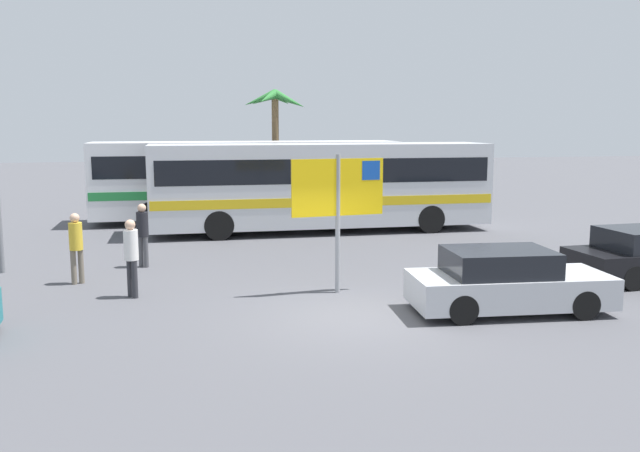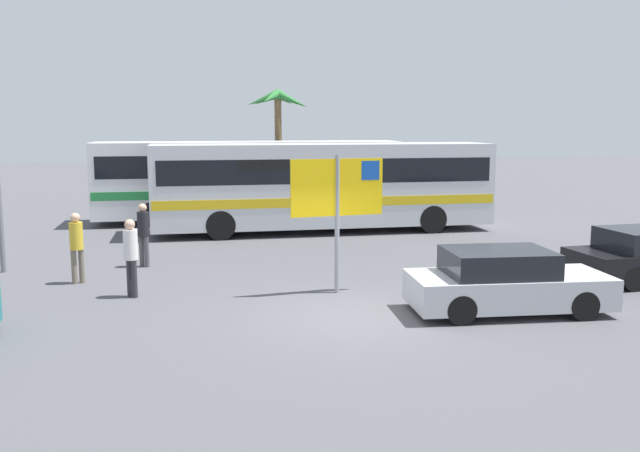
% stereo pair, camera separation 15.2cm
% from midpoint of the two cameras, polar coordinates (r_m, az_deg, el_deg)
% --- Properties ---
extents(ground, '(120.00, 120.00, 0.00)m').
position_cam_midpoint_polar(ground, '(13.75, 2.87, -7.73)').
color(ground, '#4C4C51').
extents(bus_front_coach, '(12.12, 2.61, 3.17)m').
position_cam_midpoint_polar(bus_front_coach, '(24.32, -0.07, 3.71)').
color(bus_front_coach, silver).
rests_on(bus_front_coach, ground).
extents(bus_rear_coach, '(12.12, 2.61, 3.17)m').
position_cam_midpoint_polar(bus_rear_coach, '(27.27, -6.32, 4.19)').
color(bus_rear_coach, white).
rests_on(bus_rear_coach, ground).
extents(ferry_sign, '(2.19, 0.33, 3.20)m').
position_cam_midpoint_polar(ferry_sign, '(15.32, 1.41, 2.84)').
color(ferry_sign, gray).
rests_on(ferry_sign, ground).
extents(car_silver, '(4.18, 1.97, 1.32)m').
position_cam_midpoint_polar(car_silver, '(14.48, 15.22, -4.60)').
color(car_silver, '#B7BABF').
rests_on(car_silver, ground).
extents(pedestrian_crossing_lot, '(0.32, 0.32, 1.78)m').
position_cam_midpoint_polar(pedestrian_crossing_lot, '(15.64, -15.97, -2.09)').
color(pedestrian_crossing_lot, '#2D2D33').
rests_on(pedestrian_crossing_lot, ground).
extents(pedestrian_by_bus, '(0.32, 0.32, 1.74)m').
position_cam_midpoint_polar(pedestrian_by_bus, '(18.90, -15.02, -0.31)').
color(pedestrian_by_bus, '#4C4C51').
rests_on(pedestrian_by_bus, ground).
extents(pedestrian_near_sign, '(0.32, 0.32, 1.74)m').
position_cam_midpoint_polar(pedestrian_near_sign, '(17.39, -20.20, -1.31)').
color(pedestrian_near_sign, '#706656').
rests_on(pedestrian_near_sign, ground).
extents(palm_tree_seaside, '(2.94, 2.70, 5.45)m').
position_cam_midpoint_polar(palm_tree_seaside, '(31.47, -3.97, 9.63)').
color(palm_tree_seaside, brown).
rests_on(palm_tree_seaside, ground).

